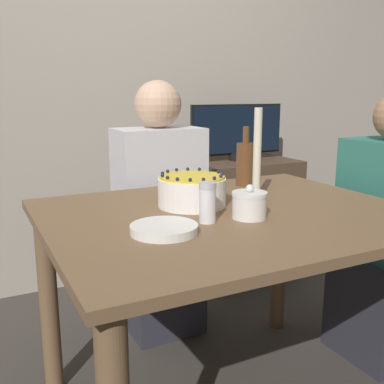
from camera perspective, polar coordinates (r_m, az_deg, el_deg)
name	(u,v)px	position (r m, az deg, el deg)	size (l,w,h in m)	color
wall_behind	(106,66)	(2.74, -10.89, 15.47)	(8.00, 0.05, 2.60)	#ADA393
dining_table	(231,247)	(1.54, 4.92, -6.97)	(1.21, 0.97, 0.76)	brown
cake	(192,191)	(1.55, 0.00, 0.14)	(0.24, 0.24, 0.12)	white
sugar_bowl	(249,205)	(1.41, 7.30, -1.61)	(0.11, 0.11, 0.11)	white
sugar_shaker	(207,202)	(1.35, 1.97, -1.32)	(0.05, 0.05, 0.12)	white
plate_stack	(164,229)	(1.27, -3.57, -4.69)	(0.19, 0.19, 0.02)	white
candle	(257,164)	(1.60, 8.24, 3.57)	(0.06, 0.06, 0.34)	tan
bottle	(245,163)	(1.90, 6.78, 3.66)	(0.08, 0.08, 0.25)	brown
person_man_blue_shirt	(160,225)	(2.16, -4.11, -4.24)	(0.40, 0.34, 1.20)	#2D2D38
side_cabinet	(236,217)	(2.89, 5.58, -3.20)	(0.71, 0.48, 0.74)	#4C3828
tv_monitor	(237,131)	(2.79, 5.79, 7.72)	(0.63, 0.10, 0.34)	black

